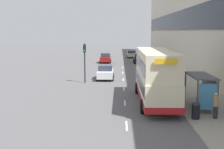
{
  "coord_description": "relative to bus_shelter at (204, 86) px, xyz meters",
  "views": [
    {
      "loc": [
        -0.45,
        -10.01,
        5.88
      ],
      "look_at": [
        -1.18,
        19.98,
        1.66
      ],
      "focal_mm": 50.0,
      "sensor_mm": 36.0,
      "label": 1
    }
  ],
  "objects": [
    {
      "name": "pavement",
      "position": [
        0.73,
        25.79,
        -1.81
      ],
      "size": [
        5.0,
        93.0,
        0.14
      ],
      "color": "gray",
      "rests_on": "ground_plane"
    },
    {
      "name": "lane_mark_2",
      "position": [
        -5.77,
        2.3,
        -1.87
      ],
      "size": [
        0.12,
        2.0,
        0.01
      ],
      "color": "silver",
      "rests_on": "ground_plane"
    },
    {
      "name": "double_decker_bus_near",
      "position": [
        -3.3,
        2.53,
        0.41
      ],
      "size": [
        2.85,
        11.21,
        4.3
      ],
      "color": "beige",
      "rests_on": "ground_plane"
    },
    {
      "name": "lane_mark_4",
      "position": [
        -5.77,
        14.7,
        -1.87
      ],
      "size": [
        0.12,
        2.0,
        0.01
      ],
      "color": "silver",
      "rests_on": "ground_plane"
    },
    {
      "name": "litter_bin",
      "position": [
        -1.22,
        -2.73,
        -1.21
      ],
      "size": [
        0.55,
        0.55,
        1.05
      ],
      "color": "black",
      "rests_on": "ground_plane"
    },
    {
      "name": "lane_mark_1",
      "position": [
        -5.77,
        -3.9,
        -1.87
      ],
      "size": [
        0.12,
        2.0,
        0.01
      ],
      "color": "silver",
      "rests_on": "ground_plane"
    },
    {
      "name": "car_3",
      "position": [
        -7.95,
        14.9,
        -1.02
      ],
      "size": [
        2.06,
        4.3,
        1.72
      ],
      "rotation": [
        0.0,
        0.0,
        3.14
      ],
      "color": "silver",
      "rests_on": "ground_plane"
    },
    {
      "name": "pedestrian_1",
      "position": [
        1.65,
        3.01,
        -0.88
      ],
      "size": [
        0.33,
        0.33,
        1.68
      ],
      "color": "#23232D",
      "rests_on": "ground_plane"
    },
    {
      "name": "terrace_facade",
      "position": [
        4.72,
        25.79,
        6.46
      ],
      "size": [
        3.1,
        93.0,
        16.67
      ],
      "color": "beige",
      "rests_on": "ground_plane"
    },
    {
      "name": "lane_mark_6",
      "position": [
        -5.77,
        27.1,
        -1.87
      ],
      "size": [
        0.12,
        2.0,
        0.01
      ],
      "color": "silver",
      "rests_on": "ground_plane"
    },
    {
      "name": "car_1",
      "position": [
        -2.65,
        34.47,
        -0.98
      ],
      "size": [
        2.03,
        4.07,
        1.82
      ],
      "color": "black",
      "rests_on": "ground_plane"
    },
    {
      "name": "car_2",
      "position": [
        -8.83,
        34.66,
        -1.0
      ],
      "size": [
        2.06,
        4.0,
        1.78
      ],
      "rotation": [
        0.0,
        0.0,
        3.14
      ],
      "color": "maroon",
      "rests_on": "ground_plane"
    },
    {
      "name": "bus_shelter",
      "position": [
        0.0,
        0.0,
        0.0
      ],
      "size": [
        1.6,
        4.2,
        2.48
      ],
      "color": "#4C4C51",
      "rests_on": "ground_plane"
    },
    {
      "name": "lane_mark_5",
      "position": [
        -5.77,
        20.9,
        -1.87
      ],
      "size": [
        0.12,
        2.0,
        0.01
      ],
      "color": "silver",
      "rests_on": "ground_plane"
    },
    {
      "name": "car_0",
      "position": [
        -3.61,
        45.81,
        -1.05
      ],
      "size": [
        2.05,
        4.03,
        1.66
      ],
      "color": "#B7B799",
      "rests_on": "ground_plane"
    },
    {
      "name": "lane_mark_3",
      "position": [
        -5.77,
        8.5,
        -1.87
      ],
      "size": [
        0.12,
        2.0,
        0.01
      ],
      "color": "silver",
      "rests_on": "ground_plane"
    },
    {
      "name": "pedestrian_2",
      "position": [
        0.1,
        -2.58,
        -0.85
      ],
      "size": [
        0.34,
        0.34,
        1.73
      ],
      "color": "#23232D",
      "rests_on": "ground_plane"
    },
    {
      "name": "traffic_light_far_kerb",
      "position": [
        -10.17,
        12.35,
        1.14
      ],
      "size": [
        0.3,
        0.32,
        4.45
      ],
      "color": "black",
      "rests_on": "ground_plane"
    }
  ]
}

